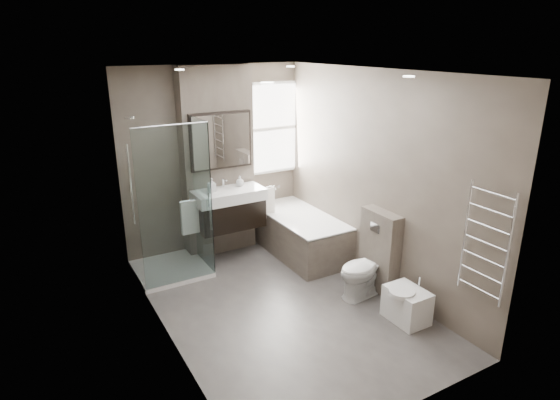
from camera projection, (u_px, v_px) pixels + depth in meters
room at (282, 198)px, 4.97m from camera, size 2.70×3.90×2.70m
vanity_pier at (217, 162)px, 6.43m from camera, size 1.00×0.25×2.60m
vanity at (229, 208)px, 6.32m from camera, size 0.95×0.47×0.66m
mirror_cabinet at (221, 141)px, 6.19m from camera, size 0.86×0.08×0.76m
towel_left at (190, 217)px, 6.05m from camera, size 0.24×0.06×0.44m
towel_right at (266, 203)px, 6.57m from camera, size 0.24×0.06×0.44m
shower_enclosure at (178, 238)px, 5.99m from camera, size 0.90×0.90×2.00m
bathtub at (299, 232)px, 6.62m from camera, size 0.75×1.60×0.57m
window at (271, 128)px, 6.81m from camera, size 0.98×0.06×1.33m
toilet at (365, 268)px, 5.49m from camera, size 0.72×0.47×0.70m
cistern_box at (380, 251)px, 5.59m from camera, size 0.19×0.55×1.00m
bidet at (406, 304)px, 5.03m from camera, size 0.40×0.46×0.48m
towel_radiator at (486, 243)px, 4.30m from camera, size 0.03×0.49×1.10m
soap_bottle_a at (212, 185)px, 6.12m from camera, size 0.08×0.09×0.19m
soap_bottle_b at (240, 181)px, 6.39m from camera, size 0.11×0.11×0.14m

